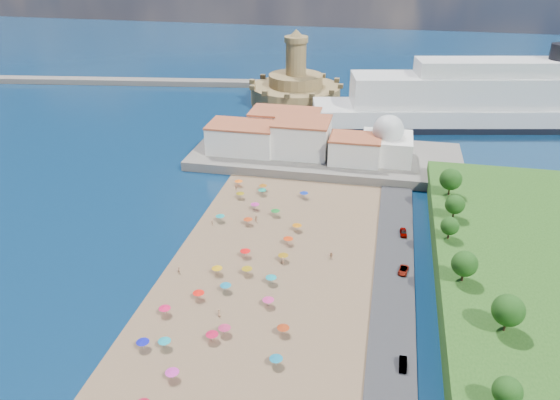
# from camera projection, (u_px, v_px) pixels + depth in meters

# --- Properties ---
(ground) EXTENTS (700.00, 700.00, 0.00)m
(ground) POSITION_uv_depth(u_px,v_px,m) (241.00, 278.00, 123.44)
(ground) COLOR #071938
(ground) RESTS_ON ground
(terrace) EXTENTS (90.00, 36.00, 3.00)m
(terrace) POSITION_uv_depth(u_px,v_px,m) (326.00, 157.00, 184.93)
(terrace) COLOR #59544C
(terrace) RESTS_ON ground
(jetty) EXTENTS (18.00, 70.00, 2.40)m
(jetty) POSITION_uv_depth(u_px,v_px,m) (282.00, 121.00, 219.67)
(jetty) COLOR #59544C
(jetty) RESTS_ON ground
(breakwater) EXTENTS (199.03, 34.77, 2.60)m
(breakwater) POSITION_uv_depth(u_px,v_px,m) (111.00, 81.00, 276.61)
(breakwater) COLOR #59544C
(breakwater) RESTS_ON ground
(waterfront_buildings) EXTENTS (57.00, 29.00, 11.00)m
(waterfront_buildings) POSITION_uv_depth(u_px,v_px,m) (288.00, 136.00, 184.98)
(waterfront_buildings) COLOR silver
(waterfront_buildings) RESTS_ON terrace
(domed_building) EXTENTS (16.00, 16.00, 15.00)m
(domed_building) POSITION_uv_depth(u_px,v_px,m) (387.00, 142.00, 176.25)
(domed_building) COLOR silver
(domed_building) RESTS_ON terrace
(fortress) EXTENTS (40.00, 40.00, 32.40)m
(fortress) POSITION_uv_depth(u_px,v_px,m) (296.00, 89.00, 243.50)
(fortress) COLOR olive
(fortress) RESTS_ON ground
(cruise_ship) EXTENTS (148.42, 50.80, 32.13)m
(cruise_ship) POSITION_uv_depth(u_px,v_px,m) (500.00, 103.00, 214.22)
(cruise_ship) COLOR black
(cruise_ship) RESTS_ON ground
(beach_parasols) EXTENTS (29.93, 115.25, 2.20)m
(beach_parasols) POSITION_uv_depth(u_px,v_px,m) (217.00, 308.00, 110.29)
(beach_parasols) COLOR gray
(beach_parasols) RESTS_ON beach
(beachgoers) EXTENTS (36.86, 98.13, 1.88)m
(beachgoers) POSITION_uv_depth(u_px,v_px,m) (234.00, 259.00, 128.69)
(beachgoers) COLOR tan
(beachgoers) RESTS_ON beach
(parked_cars) EXTENTS (2.68, 66.32, 1.45)m
(parked_cars) POSITION_uv_depth(u_px,v_px,m) (403.00, 306.00, 112.28)
(parked_cars) COLOR gray
(parked_cars) RESTS_ON promenade
(hillside_trees) EXTENTS (14.10, 107.05, 7.64)m
(hillside_trees) POSITION_uv_depth(u_px,v_px,m) (473.00, 277.00, 106.38)
(hillside_trees) COLOR #382314
(hillside_trees) RESTS_ON hillside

